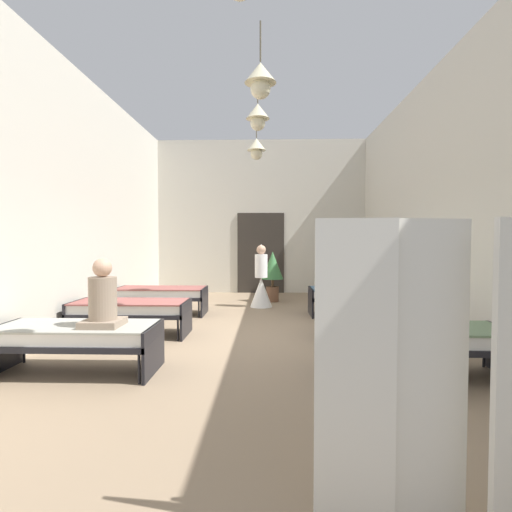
% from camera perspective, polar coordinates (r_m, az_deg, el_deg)
% --- Properties ---
extents(ground_plane, '(6.82, 11.67, 0.10)m').
position_cam_1_polar(ground_plane, '(6.81, -0.26, -11.64)').
color(ground_plane, '#8C755B').
extents(room_shell, '(6.62, 11.27, 4.59)m').
position_cam_1_polar(room_shell, '(7.96, 0.08, 7.44)').
color(room_shell, beige).
rests_on(room_shell, ground).
extents(bed_left_row_0, '(1.90, 0.84, 0.57)m').
position_cam_1_polar(bed_left_row_0, '(5.36, -24.02, -10.30)').
color(bed_left_row_0, black).
rests_on(bed_left_row_0, ground).
extents(bed_right_row_0, '(1.90, 0.84, 0.57)m').
position_cam_1_polar(bed_right_row_0, '(5.18, 22.77, -10.73)').
color(bed_right_row_0, black).
rests_on(bed_right_row_0, ground).
extents(bed_left_row_1, '(1.90, 0.84, 0.57)m').
position_cam_1_polar(bed_left_row_1, '(7.09, -17.27, -7.16)').
color(bed_left_row_1, black).
rests_on(bed_left_row_1, ground).
extents(bed_right_row_1, '(1.90, 0.84, 0.57)m').
position_cam_1_polar(bed_right_row_1, '(6.95, 17.11, -7.35)').
color(bed_right_row_1, black).
rests_on(bed_right_row_1, ground).
extents(bed_left_row_2, '(1.90, 0.84, 0.57)m').
position_cam_1_polar(bed_left_row_2, '(8.89, -13.25, -5.22)').
color(bed_left_row_2, black).
rests_on(bed_left_row_2, ground).
extents(bed_right_row_2, '(1.90, 0.84, 0.57)m').
position_cam_1_polar(bed_right_row_2, '(8.77, 13.82, -5.32)').
color(bed_right_row_2, black).
rests_on(bed_right_row_2, ground).
extents(nurse_near_aisle, '(0.52, 0.52, 1.49)m').
position_cam_1_polar(nurse_near_aisle, '(9.59, 0.73, -4.07)').
color(nurse_near_aisle, white).
rests_on(nurse_near_aisle, ground).
extents(patient_seated_primary, '(0.44, 0.44, 0.80)m').
position_cam_1_polar(patient_seated_primary, '(5.09, -20.83, -6.00)').
color(patient_seated_primary, gray).
rests_on(patient_seated_primary, bed_left_row_0).
extents(potted_plant, '(0.55, 0.55, 1.29)m').
position_cam_1_polar(potted_plant, '(10.41, 2.36, -1.94)').
color(potted_plant, brown).
rests_on(potted_plant, ground).
extents(privacy_screen, '(1.24, 0.23, 1.70)m').
position_cam_1_polar(privacy_screen, '(2.40, 23.91, -15.78)').
color(privacy_screen, silver).
rests_on(privacy_screen, ground).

